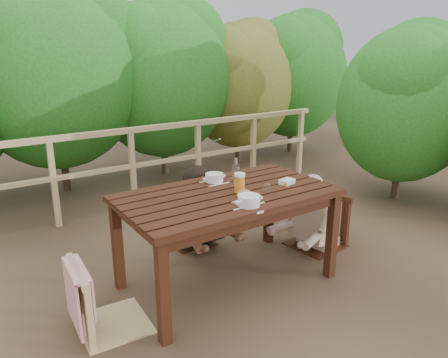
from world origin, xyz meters
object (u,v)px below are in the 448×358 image
chair_left (109,264)px  soup_near (249,202)px  chair_right (318,200)px  bread_roll (244,194)px  bottle (236,173)px  chair_far (190,205)px  woman (189,182)px  soup_far (214,178)px  table (227,239)px  tumbler (267,189)px  butter_tub (287,182)px  diner_right (322,185)px  beer_glass (240,184)px

chair_left → soup_near: size_ratio=3.50×
chair_right → chair_left: bearing=-93.5°
chair_right → bread_roll: bearing=-84.0°
chair_right → bottle: bottle is taller
chair_far → soup_near: 1.23m
woman → soup_far: 0.58m
table → tumbler: tumbler is taller
bread_roll → butter_tub: bread_roll is taller
chair_right → woman: (-1.01, 0.76, 0.16)m
diner_right → bottle: diner_right is taller
chair_far → tumbler: bearing=-81.6°
table → bread_roll: bread_roll is taller
chair_left → tumbler: size_ratio=12.74×
chair_left → soup_near: bearing=-103.5°
bottle → chair_far: bearing=92.8°
table → beer_glass: 0.49m
chair_far → woman: 0.23m
soup_near → beer_glass: size_ratio=1.67×
soup_near → beer_glass: (0.12, 0.29, 0.04)m
table → tumbler: (0.27, -0.17, 0.43)m
bread_roll → beer_glass: bearing=71.1°
butter_tub → chair_left: bearing=165.3°
diner_right → bottle: bearing=82.6°
table → soup_far: bearing=78.2°
soup_near → bread_roll: 0.19m
chair_far → soup_far: soup_far is taller
beer_glass → butter_tub: beer_glass is taller
bottle → butter_tub: 0.45m
table → chair_left: (-1.01, -0.04, 0.10)m
soup_near → soup_far: (0.10, 0.62, -0.00)m
chair_left → soup_far: chair_left is taller
woman → beer_glass: (-0.02, -0.88, 0.23)m
soup_far → beer_glass: beer_glass is taller
woman → soup_far: size_ratio=4.97×
bottle → tumbler: bottle is taller
table → chair_left: size_ratio=1.74×
tumbler → butter_tub: bearing=14.6°
chair_left → soup_near: 1.07m
chair_right → butter_tub: size_ratio=7.63×
chair_left → chair_far: size_ratio=1.20×
woman → table: bearing=81.8°
chair_right → beer_glass: chair_right is taller
chair_right → soup_near: size_ratio=3.48×
chair_left → soup_near: chair_left is taller
table → woman: (0.11, 0.83, 0.25)m
diner_right → tumbler: 0.94m
diner_right → tumbler: size_ratio=16.33×
chair_far → chair_right: 1.25m
table → beer_glass: bearing=-27.1°
table → chair_far: bearing=82.4°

